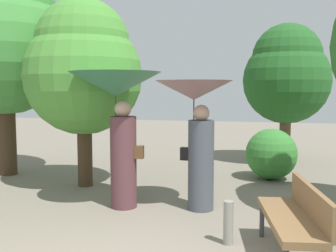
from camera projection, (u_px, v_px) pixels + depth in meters
person_left at (118, 103)px, 6.09m from camera, size 1.45×1.45×2.15m
person_right at (196, 117)px, 5.98m from camera, size 1.19×1.19×2.02m
park_bench at (296, 215)px, 4.22m from camera, size 0.72×1.56×0.83m
tree_near_left at (83, 66)px, 7.38m from camera, size 2.25×2.25×3.61m
tree_near_right at (287, 74)px, 9.83m from camera, size 2.19×2.19×3.55m
tree_mid_left at (4, 37)px, 8.33m from camera, size 2.86×2.86×4.64m
bush_path_left at (271, 154)px, 8.10m from camera, size 1.07×1.07×1.07m
path_marker_post at (228, 223)px, 4.69m from camera, size 0.12×0.12×0.54m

